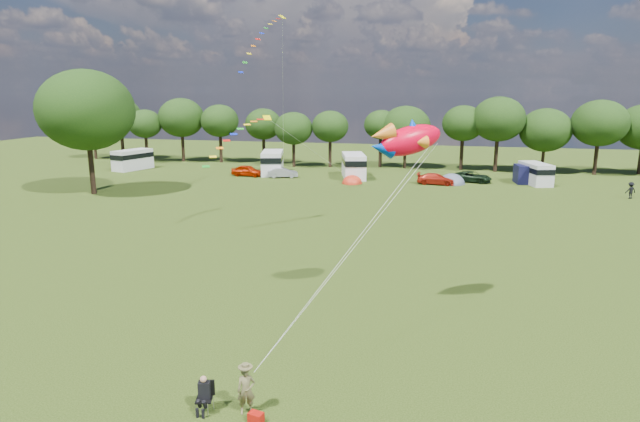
% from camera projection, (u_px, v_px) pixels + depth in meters
% --- Properties ---
extents(ground_plane, '(180.00, 180.00, 0.00)m').
position_uv_depth(ground_plane, '(282.00, 329.00, 25.31)').
color(ground_plane, black).
rests_on(ground_plane, ground).
extents(tree_line, '(102.98, 10.98, 10.27)m').
position_uv_depth(tree_line, '(431.00, 125.00, 75.03)').
color(tree_line, black).
rests_on(tree_line, ground).
extents(big_tree, '(10.00, 10.00, 13.28)m').
position_uv_depth(big_tree, '(86.00, 110.00, 56.48)').
color(big_tree, black).
rests_on(big_tree, ground).
extents(car_a, '(4.49, 2.09, 1.45)m').
position_uv_depth(car_a, '(248.00, 171.00, 70.37)').
color(car_a, '#A81C00').
rests_on(car_a, ground).
extents(car_b, '(3.89, 2.39, 1.29)m').
position_uv_depth(car_b, '(283.00, 173.00, 69.18)').
color(car_b, gray).
rests_on(car_b, ground).
extents(car_c, '(4.56, 2.25, 1.32)m').
position_uv_depth(car_c, '(436.00, 179.00, 64.15)').
color(car_c, '#A61E0F').
rests_on(car_c, ground).
extents(car_d, '(5.20, 3.44, 1.30)m').
position_uv_depth(car_d, '(472.00, 177.00, 65.82)').
color(car_d, black).
rests_on(car_d, ground).
extents(campervan_a, '(3.95, 6.22, 2.83)m').
position_uv_depth(campervan_a, '(133.00, 159.00, 76.00)').
color(campervan_a, silver).
rests_on(campervan_a, ground).
extents(campervan_b, '(4.12, 6.75, 3.08)m').
position_uv_depth(campervan_b, '(272.00, 162.00, 71.96)').
color(campervan_b, silver).
rests_on(campervan_b, ground).
extents(campervan_c, '(4.19, 6.77, 3.09)m').
position_uv_depth(campervan_c, '(354.00, 165.00, 68.95)').
color(campervan_c, silver).
rests_on(campervan_c, ground).
extents(campervan_d, '(3.69, 5.65, 2.56)m').
position_uv_depth(campervan_d, '(535.00, 173.00, 64.23)').
color(campervan_d, silver).
rests_on(campervan_d, ground).
extents(tent_orange, '(2.51, 2.75, 1.96)m').
position_uv_depth(tent_orange, '(352.00, 183.00, 65.07)').
color(tent_orange, red).
rests_on(tent_orange, ground).
extents(tent_greyblue, '(3.26, 3.57, 2.42)m').
position_uv_depth(tent_greyblue, '(452.00, 184.00, 64.82)').
color(tent_greyblue, '#4F5769').
rests_on(tent_greyblue, ground).
extents(awning_navy, '(3.84, 3.25, 2.22)m').
position_uv_depth(awning_navy, '(531.00, 174.00, 64.88)').
color(awning_navy, black).
rests_on(awning_navy, ground).
extents(kite_flyer, '(0.75, 0.64, 1.74)m').
position_uv_depth(kite_flyer, '(246.00, 390.00, 18.59)').
color(kite_flyer, brown).
rests_on(kite_flyer, ground).
extents(camp_chair, '(0.68, 0.69, 1.38)m').
position_uv_depth(camp_chair, '(205.00, 390.00, 18.71)').
color(camp_chair, '#99999E').
rests_on(camp_chair, ground).
extents(kite_bag, '(0.56, 0.43, 0.35)m').
position_uv_depth(kite_bag, '(256.00, 418.00, 18.21)').
color(kite_bag, '#A9110A').
rests_on(kite_bag, ground).
extents(fish_kite, '(3.83, 2.98, 2.09)m').
position_uv_depth(fish_kite, '(405.00, 140.00, 25.39)').
color(fish_kite, red).
rests_on(fish_kite, ground).
extents(streamer_kite_a, '(3.27, 5.64, 5.78)m').
position_uv_depth(streamer_kite_a, '(265.00, 34.00, 52.05)').
color(streamer_kite_a, '#DFD507').
rests_on(streamer_kite_a, ground).
extents(streamer_kite_b, '(4.32, 4.68, 3.81)m').
position_uv_depth(streamer_kite_b, '(242.00, 133.00, 42.14)').
color(streamer_kite_b, '#FFE800').
rests_on(streamer_kite_b, ground).
extents(walker_b, '(1.26, 0.92, 1.76)m').
position_uv_depth(walker_b, '(631.00, 190.00, 55.65)').
color(walker_b, black).
rests_on(walker_b, ground).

